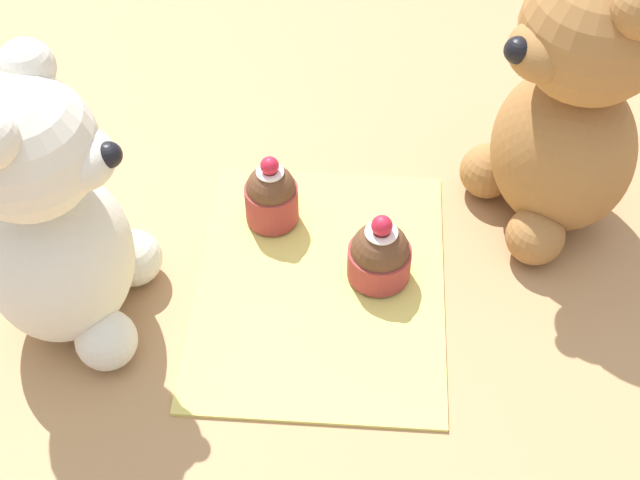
# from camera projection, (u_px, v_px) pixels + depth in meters

# --- Properties ---
(ground_plane) EXTENTS (4.00, 4.00, 0.00)m
(ground_plane) POSITION_uv_depth(u_px,v_px,m) (320.00, 286.00, 0.72)
(ground_plane) COLOR tan
(knitted_placemat) EXTENTS (0.25, 0.20, 0.01)m
(knitted_placemat) POSITION_uv_depth(u_px,v_px,m) (320.00, 283.00, 0.72)
(knitted_placemat) COLOR #E0D166
(knitted_placemat) RESTS_ON ground_plane
(teddy_bear_cream) EXTENTS (0.13, 0.12, 0.23)m
(teddy_bear_cream) POSITION_uv_depth(u_px,v_px,m) (53.00, 221.00, 0.62)
(teddy_bear_cream) COLOR silver
(teddy_bear_cream) RESTS_ON ground_plane
(teddy_bear_tan) EXTENTS (0.16, 0.15, 0.25)m
(teddy_bear_tan) POSITION_uv_depth(u_px,v_px,m) (570.00, 106.00, 0.69)
(teddy_bear_tan) COLOR #A3703D
(teddy_bear_tan) RESTS_ON ground_plane
(cupcake_near_cream_bear) EXTENTS (0.05, 0.05, 0.07)m
(cupcake_near_cream_bear) POSITION_uv_depth(u_px,v_px,m) (271.00, 195.00, 0.74)
(cupcake_near_cream_bear) COLOR #993333
(cupcake_near_cream_bear) RESTS_ON knitted_placemat
(cupcake_near_tan_bear) EXTENTS (0.05, 0.05, 0.07)m
(cupcake_near_tan_bear) POSITION_uv_depth(u_px,v_px,m) (380.00, 254.00, 0.71)
(cupcake_near_tan_bear) COLOR #993333
(cupcake_near_tan_bear) RESTS_ON knitted_placemat
(teaspoon) EXTENTS (0.12, 0.02, 0.01)m
(teaspoon) POSITION_uv_depth(u_px,v_px,m) (79.00, 192.00, 0.79)
(teaspoon) COLOR silver
(teaspoon) RESTS_ON ground_plane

